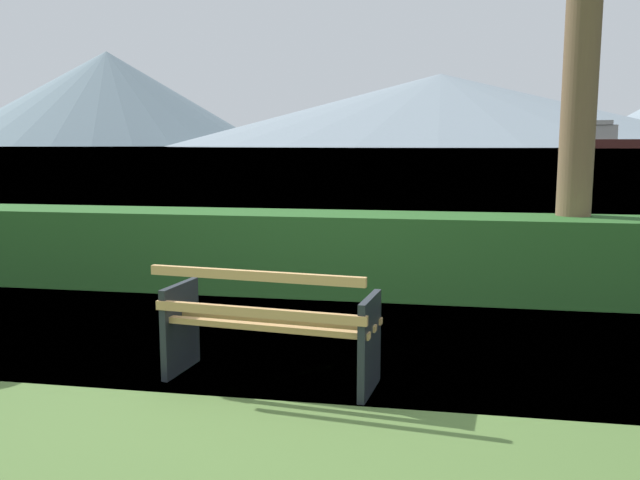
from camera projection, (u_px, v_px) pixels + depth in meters
The scene contains 5 objects.
ground_plane at pixel (272, 380), 4.85m from camera, with size 1400.00×1400.00×0.00m, color #4C6B33.
water_surface at pixel (438, 148), 306.45m from camera, with size 620.00×620.00×0.00m, color #6B8EA3.
park_bench at pixel (269, 326), 4.74m from camera, with size 1.59×0.75×0.87m.
hedge_row at pixel (335, 253), 7.67m from camera, with size 12.12×0.89×0.92m, color #285B23.
distant_hills at pixel (408, 102), 551.42m from camera, with size 846.10×422.59×86.58m.
Camera 1 is at (1.17, -4.52, 1.71)m, focal length 37.33 mm.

